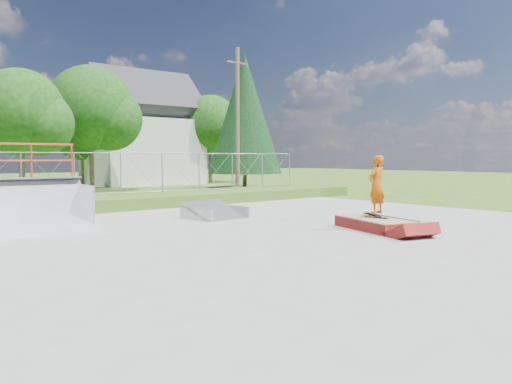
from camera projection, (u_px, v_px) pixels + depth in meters
ground at (290, 235)px, 13.45m from camera, size 120.00×120.00×0.00m
concrete_pad at (290, 234)px, 13.44m from camera, size 20.00×16.00×0.04m
grass_berm at (132, 202)px, 20.70m from camera, size 24.00×3.00×0.50m
grind_box at (375, 224)px, 14.25m from camera, size 1.79×2.65×0.36m
quarter_pipe at (40, 188)px, 13.79m from camera, size 2.64×2.28×2.50m
flat_bank_ramp at (215, 211)px, 17.05m from camera, size 1.79×1.89×0.52m
skateboard at (376, 216)px, 14.36m from camera, size 0.28×0.81×0.13m
skater at (376, 187)px, 14.30m from camera, size 0.65×0.46×1.68m
chain_link_fence at (121, 174)px, 21.38m from camera, size 20.00×0.06×1.80m
gable_house at (143, 135)px, 38.84m from camera, size 8.40×6.08×8.94m
utility_pole at (237, 122)px, 27.15m from camera, size 0.24×0.24×8.00m
tree_left_near at (26, 116)px, 25.68m from camera, size 4.76×4.48×6.65m
tree_center at (96, 112)px, 30.05m from camera, size 5.44×5.12×7.60m
tree_right_far at (214, 127)px, 40.49m from camera, size 5.10×4.80×7.12m
tree_back_mid at (86, 137)px, 37.85m from camera, size 4.08×3.84×5.70m
conifer_tree at (245, 114)px, 33.78m from camera, size 5.04×5.04×9.10m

